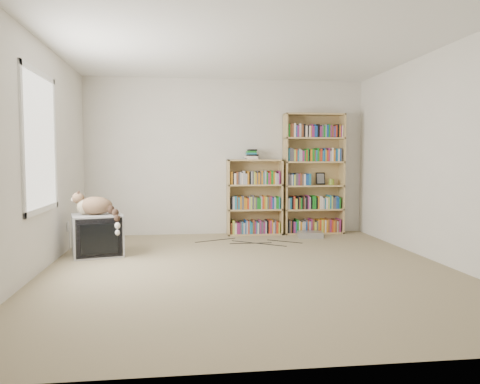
{
  "coord_description": "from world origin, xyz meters",
  "views": [
    {
      "loc": [
        -0.75,
        -5.06,
        1.21
      ],
      "look_at": [
        0.02,
        1.0,
        0.78
      ],
      "focal_mm": 35.0,
      "sensor_mm": 36.0,
      "label": 1
    }
  ],
  "objects": [
    {
      "name": "wall_back",
      "position": [
        0.0,
        2.5,
        1.25
      ],
      "size": [
        4.5,
        0.02,
        2.5
      ],
      "primitive_type": "cube",
      "color": "beige",
      "rests_on": "floor"
    },
    {
      "name": "wall_left",
      "position": [
        -2.25,
        0.0,
        1.25
      ],
      "size": [
        0.02,
        5.0,
        2.5
      ],
      "primitive_type": "cube",
      "color": "beige",
      "rests_on": "floor"
    },
    {
      "name": "ceiling",
      "position": [
        0.0,
        0.0,
        2.5
      ],
      "size": [
        4.5,
        5.0,
        0.02
      ],
      "primitive_type": "cube",
      "color": "white",
      "rests_on": "wall_back"
    },
    {
      "name": "wall_right",
      "position": [
        2.25,
        0.0,
        1.25
      ],
      "size": [
        0.02,
        5.0,
        2.5
      ],
      "primitive_type": "cube",
      "color": "beige",
      "rests_on": "floor"
    },
    {
      "name": "wall_front",
      "position": [
        0.0,
        -2.5,
        1.25
      ],
      "size": [
        4.5,
        0.02,
        2.5
      ],
      "primitive_type": "cube",
      "color": "beige",
      "rests_on": "floor"
    },
    {
      "name": "dvd_player",
      "position": [
        1.24,
        1.95,
        0.04
      ],
      "size": [
        0.41,
        0.32,
        0.09
      ],
      "primitive_type": "cube",
      "rotation": [
        0.0,
        0.0,
        -0.13
      ],
      "color": "#A5A6AA",
      "rests_on": "floor"
    },
    {
      "name": "cat",
      "position": [
        -1.77,
        0.9,
        0.6
      ],
      "size": [
        0.63,
        0.45,
        0.5
      ],
      "rotation": [
        0.0,
        0.0,
        0.05
      ],
      "color": "#352615",
      "rests_on": "crt_tv"
    },
    {
      "name": "green_mug",
      "position": [
        1.7,
        2.34,
        0.84
      ],
      "size": [
        0.09,
        0.09,
        0.1
      ],
      "primitive_type": "cylinder",
      "color": "olive",
      "rests_on": "bookcase_tall"
    },
    {
      "name": "bookcase_tall",
      "position": [
        1.4,
        2.36,
        0.92
      ],
      "size": [
        0.97,
        0.3,
        1.95
      ],
      "color": "tan",
      "rests_on": "floor"
    },
    {
      "name": "floor",
      "position": [
        0.0,
        0.0,
        0.0
      ],
      "size": [
        4.5,
        5.0,
        0.01
      ],
      "primitive_type": "cube",
      "color": "tan",
      "rests_on": "ground"
    },
    {
      "name": "window",
      "position": [
        -2.24,
        0.2,
        1.4
      ],
      "size": [
        0.02,
        1.22,
        1.52
      ],
      "primitive_type": "cube",
      "color": "white",
      "rests_on": "wall_left"
    },
    {
      "name": "crt_tv",
      "position": [
        -1.8,
        0.97,
        0.26
      ],
      "size": [
        0.72,
        0.68,
        0.52
      ],
      "rotation": [
        0.0,
        0.0,
        0.26
      ],
      "color": "#9D9C9F",
      "rests_on": "floor"
    },
    {
      "name": "floor_cables",
      "position": [
        0.24,
        1.7,
        0.0
      ],
      "size": [
        1.2,
        0.7,
        0.01
      ],
      "primitive_type": null,
      "color": "black",
      "rests_on": "floor"
    },
    {
      "name": "bookcase_short",
      "position": [
        0.43,
        2.36,
        0.55
      ],
      "size": [
        0.88,
        0.3,
        1.21
      ],
      "color": "tan",
      "rests_on": "floor"
    },
    {
      "name": "framed_print",
      "position": [
        1.55,
        2.44,
        0.9
      ],
      "size": [
        0.15,
        0.05,
        0.2
      ],
      "primitive_type": "cube",
      "rotation": [
        -0.17,
        0.0,
        0.0
      ],
      "color": "black",
      "rests_on": "bookcase_tall"
    },
    {
      "name": "book_stack",
      "position": [
        0.38,
        2.37,
        1.29
      ],
      "size": [
        0.19,
        0.25,
        0.16
      ],
      "primitive_type": "cube",
      "color": "red",
      "rests_on": "bookcase_short"
    },
    {
      "name": "wall_outlet",
      "position": [
        -2.24,
        1.31,
        0.32
      ],
      "size": [
        0.01,
        0.08,
        0.13
      ],
      "primitive_type": "cube",
      "color": "silver",
      "rests_on": "wall_left"
    }
  ]
}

